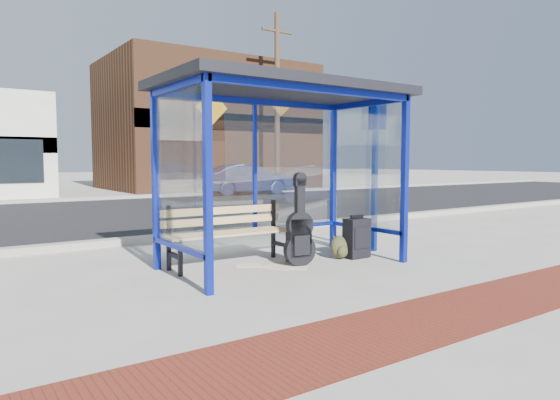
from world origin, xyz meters
TOP-DOWN VIEW (x-y plane):
  - ground at (0.00, 0.00)m, footprint 120.00×120.00m
  - brick_paver_strip at (0.00, -2.60)m, footprint 60.00×1.00m
  - curb_near at (0.00, 2.90)m, footprint 60.00×0.25m
  - street_asphalt at (0.00, 8.00)m, footprint 60.00×10.00m
  - curb_far at (0.00, 13.10)m, footprint 60.00×0.25m
  - far_sidewalk at (0.00, 15.00)m, footprint 60.00×4.00m
  - bus_shelter at (0.00, 0.07)m, footprint 3.30×1.80m
  - storefront_brown at (8.00, 18.49)m, footprint 10.00×7.08m
  - tree_right at (12.50, 22.00)m, footprint 3.60×3.60m
  - utility_pole_east at (9.00, 13.40)m, footprint 1.60×0.24m
  - bench at (-0.60, 0.46)m, footprint 1.80×0.49m
  - guitar_bag at (0.17, -0.11)m, footprint 0.45×0.21m
  - suitcase at (1.18, -0.15)m, footprint 0.36×0.24m
  - backpack at (0.94, -0.06)m, footprint 0.32×0.31m
  - sign_post at (1.81, 0.12)m, footprint 0.13×0.32m
  - newspaper_a at (-0.40, 0.28)m, footprint 0.41×0.39m
  - newspaper_b at (0.09, -0.18)m, footprint 0.43×0.43m
  - newspaper_c at (-0.12, -0.05)m, footprint 0.47×0.51m
  - parked_car at (6.94, 12.61)m, footprint 3.99×1.74m
  - fire_hydrant at (10.18, 14.20)m, footprint 0.31×0.20m

SIDE VIEW (x-z plane):
  - ground at x=0.00m, z-range 0.00..0.00m
  - street_asphalt at x=0.00m, z-range 0.00..0.00m
  - newspaper_a at x=-0.40m, z-range 0.00..0.01m
  - newspaper_b at x=0.09m, z-range 0.00..0.01m
  - newspaper_c at x=-0.12m, z-range 0.00..0.01m
  - far_sidewalk at x=0.00m, z-range 0.00..0.01m
  - brick_paver_strip at x=0.00m, z-range 0.00..0.01m
  - curb_near at x=0.00m, z-range 0.00..0.12m
  - curb_far at x=0.00m, z-range 0.00..0.12m
  - backpack at x=0.94m, z-range -0.01..0.32m
  - suitcase at x=1.18m, z-range -0.02..0.61m
  - fire_hydrant at x=10.18m, z-range 0.03..0.71m
  - guitar_bag at x=0.17m, z-range -0.16..1.02m
  - bench at x=-0.60m, z-range 0.06..0.90m
  - parked_car at x=6.94m, z-range 0.00..1.28m
  - sign_post at x=1.81m, z-range 0.16..2.71m
  - bus_shelter at x=0.00m, z-range 0.86..3.28m
  - storefront_brown at x=8.00m, z-range 0.00..6.40m
  - utility_pole_east at x=9.00m, z-range 0.11..8.11m
  - tree_right at x=12.50m, z-range 1.94..8.97m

